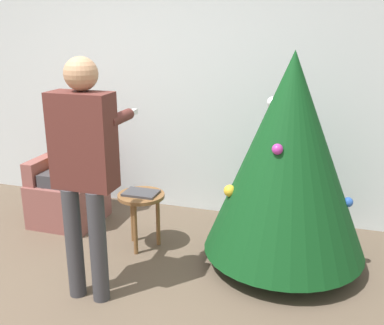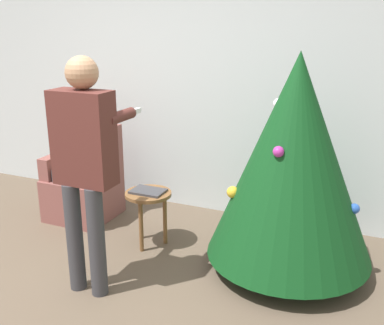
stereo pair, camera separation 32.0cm
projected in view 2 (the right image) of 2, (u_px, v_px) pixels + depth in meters
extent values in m
plane|color=brown|center=(37.00, 319.00, 3.00)|extent=(14.00, 14.00, 0.00)
cube|color=silver|center=(178.00, 79.00, 4.55)|extent=(8.00, 0.06, 2.70)
cylinder|color=brown|center=(286.00, 260.00, 3.62)|extent=(0.10, 0.10, 0.13)
cone|color=#0F4219|center=(293.00, 159.00, 3.36)|extent=(1.28, 1.28, 1.58)
sphere|color=#2856B2|center=(354.00, 209.00, 3.31)|extent=(0.08, 0.08, 0.08)
sphere|color=gold|center=(233.00, 192.00, 3.47)|extent=(0.10, 0.10, 0.10)
sphere|color=white|center=(279.00, 104.00, 3.38)|extent=(0.09, 0.09, 0.09)
sphere|color=#B23399|center=(278.00, 152.00, 3.11)|extent=(0.08, 0.08, 0.08)
cube|color=brown|center=(83.00, 197.00, 4.54)|extent=(0.61, 0.60, 0.43)
cube|color=brown|center=(94.00, 147.00, 4.60)|extent=(0.61, 0.14, 0.50)
cube|color=brown|center=(61.00, 163.00, 4.53)|extent=(0.12, 0.54, 0.22)
cube|color=brown|center=(102.00, 169.00, 4.35)|extent=(0.12, 0.54, 0.22)
cylinder|color=#38383D|center=(62.00, 202.00, 4.40)|extent=(0.11, 0.11, 0.43)
cylinder|color=#38383D|center=(79.00, 205.00, 4.32)|extent=(0.11, 0.11, 0.43)
cube|color=#38383D|center=(78.00, 172.00, 4.41)|extent=(0.32, 0.40, 0.12)
cube|color=orange|center=(85.00, 138.00, 4.45)|extent=(0.36, 0.20, 0.50)
sphere|color=#936B4C|center=(83.00, 103.00, 4.35)|extent=(0.20, 0.20, 0.20)
cylinder|color=#38383D|center=(75.00, 238.00, 3.25)|extent=(0.12, 0.12, 0.82)
cylinder|color=#38383D|center=(97.00, 242.00, 3.17)|extent=(0.12, 0.12, 0.82)
cube|color=#562823|center=(83.00, 138.00, 3.04)|extent=(0.42, 0.20, 0.65)
sphere|color=tan|center=(82.00, 73.00, 2.94)|extent=(0.22, 0.22, 0.22)
cylinder|color=#562823|center=(78.00, 112.00, 3.24)|extent=(0.08, 0.30, 0.08)
cylinder|color=#562823|center=(120.00, 116.00, 3.10)|extent=(0.08, 0.30, 0.08)
cube|color=white|center=(134.00, 112.00, 3.27)|extent=(0.04, 0.14, 0.04)
cylinder|color=brown|center=(148.00, 194.00, 3.88)|extent=(0.40, 0.40, 0.03)
cylinder|color=brown|center=(141.00, 226.00, 3.83)|extent=(0.04, 0.04, 0.46)
cylinder|color=brown|center=(165.00, 219.00, 3.97)|extent=(0.04, 0.04, 0.46)
cylinder|color=brown|center=(141.00, 215.00, 4.07)|extent=(0.04, 0.04, 0.46)
cube|color=#38383D|center=(148.00, 191.00, 3.88)|extent=(0.29, 0.20, 0.02)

